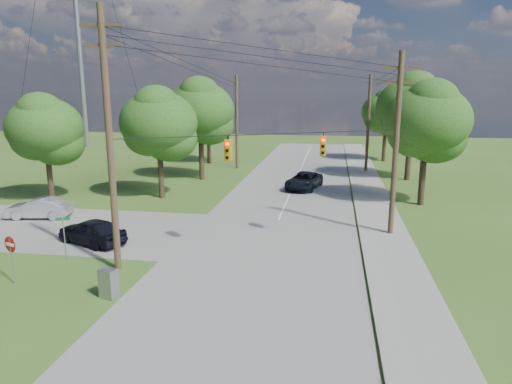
% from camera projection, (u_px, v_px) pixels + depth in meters
% --- Properties ---
extents(ground, '(140.00, 140.00, 0.00)m').
position_uv_depth(ground, '(209.00, 278.00, 20.78)').
color(ground, '#3A581D').
rests_on(ground, ground).
extents(main_road, '(10.00, 100.00, 0.03)m').
position_uv_depth(main_road, '(268.00, 245.00, 25.26)').
color(main_road, gray).
rests_on(main_road, ground).
extents(sidewalk_east, '(2.60, 100.00, 0.12)m').
position_uv_depth(sidewalk_east, '(393.00, 251.00, 24.16)').
color(sidewalk_east, gray).
rests_on(sidewalk_east, ground).
extents(pole_sw, '(2.00, 0.32, 12.00)m').
position_uv_depth(pole_sw, '(109.00, 139.00, 20.56)').
color(pole_sw, '#4F3C29').
rests_on(pole_sw, ground).
extents(pole_ne, '(2.00, 0.32, 10.50)m').
position_uv_depth(pole_ne, '(396.00, 143.00, 25.85)').
color(pole_ne, '#4F3C29').
rests_on(pole_ne, ground).
extents(pole_north_e, '(2.00, 0.32, 10.00)m').
position_uv_depth(pole_north_e, '(368.00, 123.00, 47.10)').
color(pole_north_e, '#4F3C29').
rests_on(pole_north_e, ground).
extents(pole_north_w, '(2.00, 0.32, 10.00)m').
position_uv_depth(pole_north_w, '(237.00, 121.00, 49.36)').
color(pole_north_w, '#4F3C29').
rests_on(pole_north_w, ground).
extents(power_lines, '(13.93, 29.62, 4.93)m').
position_uv_depth(power_lines, '(275.00, 78.00, 29.67)').
color(power_lines, black).
rests_on(power_lines, ground).
extents(traffic_signals, '(4.91, 3.27, 1.05)m').
position_uv_depth(traffic_signals, '(277.00, 148.00, 23.44)').
color(traffic_signals, '#C48E0B').
rests_on(traffic_signals, ground).
extents(tree_w_near, '(6.00, 6.00, 8.40)m').
position_uv_depth(tree_w_near, '(159.00, 123.00, 35.24)').
color(tree_w_near, '#423021').
rests_on(tree_w_near, ground).
extents(tree_w_mid, '(6.40, 6.40, 9.22)m').
position_uv_depth(tree_w_mid, '(200.00, 110.00, 42.63)').
color(tree_w_mid, '#423021').
rests_on(tree_w_mid, ground).
extents(tree_w_far, '(6.00, 6.00, 8.73)m').
position_uv_depth(tree_w_far, '(208.00, 110.00, 52.66)').
color(tree_w_far, '#423021').
rests_on(tree_w_far, ground).
extents(tree_e_near, '(6.20, 6.20, 8.81)m').
position_uv_depth(tree_e_near, '(427.00, 121.00, 32.88)').
color(tree_e_near, '#423021').
rests_on(tree_e_near, ground).
extents(tree_e_mid, '(6.60, 6.60, 9.64)m').
position_uv_depth(tree_e_mid, '(412.00, 107.00, 42.28)').
color(tree_e_mid, '#423021').
rests_on(tree_e_mid, ground).
extents(tree_e_far, '(5.80, 5.80, 8.32)m').
position_uv_depth(tree_e_far, '(386.00, 112.00, 54.21)').
color(tree_e_far, '#423021').
rests_on(tree_e_far, ground).
extents(tree_cross_n, '(5.60, 5.60, 7.91)m').
position_uv_depth(tree_cross_n, '(45.00, 128.00, 34.20)').
color(tree_cross_n, '#423021').
rests_on(tree_cross_n, ground).
extents(car_cross_dark, '(4.57, 3.17, 1.45)m').
position_uv_depth(car_cross_dark, '(92.00, 231.00, 25.25)').
color(car_cross_dark, black).
rests_on(car_cross_dark, cross_road).
extents(car_cross_silver, '(4.31, 2.12, 1.36)m').
position_uv_depth(car_cross_silver, '(38.00, 208.00, 30.32)').
color(car_cross_silver, '#AAACB2').
rests_on(car_cross_silver, cross_road).
extents(car_main_north, '(3.39, 5.50, 1.42)m').
position_uv_depth(car_main_north, '(304.00, 181.00, 39.58)').
color(car_main_north, black).
rests_on(car_main_north, main_road).
extents(control_cabinet, '(0.80, 0.67, 1.24)m').
position_uv_depth(control_cabinet, '(109.00, 283.00, 18.68)').
color(control_cabinet, gray).
rests_on(control_cabinet, ground).
extents(do_not_enter_sign, '(0.69, 0.27, 2.17)m').
position_uv_depth(do_not_enter_sign, '(11.00, 249.00, 19.87)').
color(do_not_enter_sign, gray).
rests_on(do_not_enter_sign, ground).
extents(street_name_sign, '(0.63, 0.30, 2.26)m').
position_uv_depth(street_name_sign, '(64.00, 232.00, 22.67)').
color(street_name_sign, gray).
rests_on(street_name_sign, ground).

